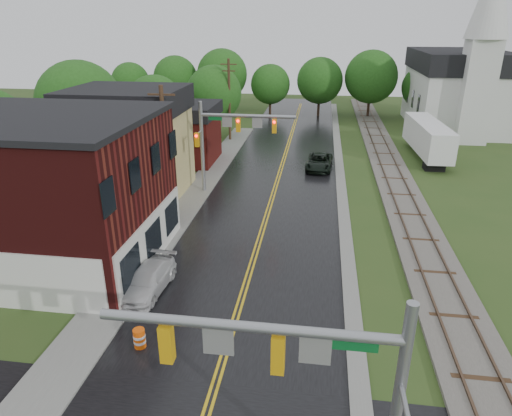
% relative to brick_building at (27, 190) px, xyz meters
% --- Properties ---
extents(main_road, '(10.00, 90.00, 0.02)m').
position_rel_brick_building_xyz_m(main_road, '(12.48, 15.00, -4.15)').
color(main_road, black).
rests_on(main_road, ground).
extents(curb_right, '(0.80, 70.00, 0.12)m').
position_rel_brick_building_xyz_m(curb_right, '(17.88, 20.00, -4.15)').
color(curb_right, gray).
rests_on(curb_right, ground).
extents(sidewalk_left, '(2.40, 50.00, 0.12)m').
position_rel_brick_building_xyz_m(sidewalk_left, '(6.28, 10.00, -4.15)').
color(sidewalk_left, gray).
rests_on(sidewalk_left, ground).
extents(brick_building, '(14.30, 10.30, 8.30)m').
position_rel_brick_building_xyz_m(brick_building, '(0.00, 0.00, 0.00)').
color(brick_building, '#420E0E').
rests_on(brick_building, ground).
extents(yellow_house, '(8.00, 7.00, 6.40)m').
position_rel_brick_building_xyz_m(yellow_house, '(1.48, 11.00, -0.95)').
color(yellow_house, tan).
rests_on(yellow_house, ground).
extents(darkred_building, '(7.00, 6.00, 4.40)m').
position_rel_brick_building_xyz_m(darkred_building, '(2.48, 20.00, -1.95)').
color(darkred_building, '#3F0F0C').
rests_on(darkred_building, ground).
extents(church, '(10.40, 18.40, 20.00)m').
position_rel_brick_building_xyz_m(church, '(32.48, 38.74, 1.68)').
color(church, silver).
rests_on(church, ground).
extents(railroad, '(3.20, 80.00, 0.30)m').
position_rel_brick_building_xyz_m(railroad, '(22.48, 20.00, -4.05)').
color(railroad, '#59544C').
rests_on(railroad, ground).
extents(traffic_signal_near, '(7.34, 0.30, 7.20)m').
position_rel_brick_building_xyz_m(traffic_signal_near, '(15.96, -13.00, 0.82)').
color(traffic_signal_near, gray).
rests_on(traffic_signal_near, ground).
extents(traffic_signal_far, '(7.34, 0.43, 7.20)m').
position_rel_brick_building_xyz_m(traffic_signal_far, '(9.01, 12.00, 0.82)').
color(traffic_signal_far, gray).
rests_on(traffic_signal_far, ground).
extents(utility_pole_b, '(1.80, 0.28, 9.00)m').
position_rel_brick_building_xyz_m(utility_pole_b, '(5.68, 7.00, 0.57)').
color(utility_pole_b, '#382616').
rests_on(utility_pole_b, ground).
extents(utility_pole_c, '(1.80, 0.28, 9.00)m').
position_rel_brick_building_xyz_m(utility_pole_c, '(5.68, 29.00, 0.57)').
color(utility_pole_c, '#382616').
rests_on(utility_pole_c, ground).
extents(tree_left_b, '(7.60, 7.60, 9.69)m').
position_rel_brick_building_xyz_m(tree_left_b, '(-5.36, 16.90, 1.57)').
color(tree_left_b, black).
rests_on(tree_left_b, ground).
extents(tree_left_c, '(6.00, 6.00, 7.65)m').
position_rel_brick_building_xyz_m(tree_left_c, '(-1.36, 24.90, 0.36)').
color(tree_left_c, black).
rests_on(tree_left_c, ground).
extents(tree_left_e, '(6.40, 6.40, 8.16)m').
position_rel_brick_building_xyz_m(tree_left_e, '(3.64, 30.90, 0.66)').
color(tree_left_e, black).
rests_on(tree_left_e, ground).
extents(suv_dark, '(2.58, 5.03, 1.36)m').
position_rel_brick_building_xyz_m(suv_dark, '(15.98, 19.34, -3.47)').
color(suv_dark, black).
rests_on(suv_dark, ground).
extents(pickup_white, '(2.07, 4.49, 1.27)m').
position_rel_brick_building_xyz_m(pickup_white, '(7.68, -2.68, -3.51)').
color(pickup_white, silver).
rests_on(pickup_white, ground).
extents(semi_trailer, '(2.94, 11.15, 3.56)m').
position_rel_brick_building_xyz_m(semi_trailer, '(26.47, 24.60, -2.01)').
color(semi_trailer, black).
rests_on(semi_trailer, ground).
extents(construction_barrel, '(0.64, 0.64, 0.89)m').
position_rel_brick_building_xyz_m(construction_barrel, '(8.85, -6.89, -3.71)').
color(construction_barrel, '#F2550A').
rests_on(construction_barrel, ground).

